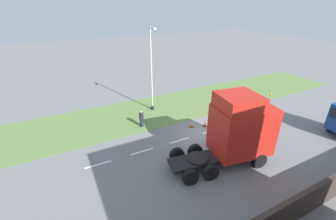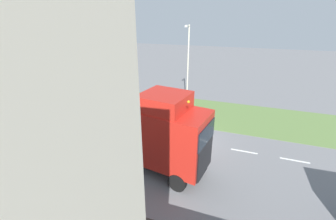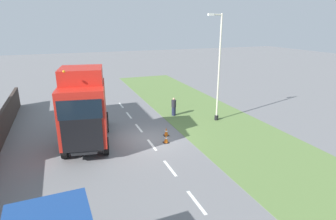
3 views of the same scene
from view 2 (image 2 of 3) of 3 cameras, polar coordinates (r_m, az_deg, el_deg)
The scene contains 8 objects.
ground_plane at distance 17.30m, azimuth 5.03°, elevation -7.90°, with size 120.00×120.00×0.00m, color slate.
grass_verge at distance 22.56m, azimuth 9.02°, elevation -0.50°, with size 7.00×44.00×0.01m.
lane_markings at distance 17.46m, azimuth 2.79°, elevation -7.52°, with size 0.16×17.80×0.00m.
lorry_cab at distance 12.84m, azimuth 0.39°, elevation -6.59°, with size 3.57×7.13×5.11m.
lamp_post at distance 21.95m, azimuth 4.97°, elevation 9.51°, with size 1.27×0.30×8.12m.
pedestrian at distance 21.16m, azimuth -3.21°, elevation 0.33°, with size 0.39×0.39×1.54m.
traffic_cone_lead at distance 17.82m, azimuth 8.70°, elevation -6.08°, with size 0.36×0.36×0.58m.
traffic_cone_trailing at distance 18.40m, azimuth 5.50°, elevation -4.93°, with size 0.36×0.36×0.58m.
Camera 2 is at (14.47, 3.61, 8.76)m, focal length 24.00 mm.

